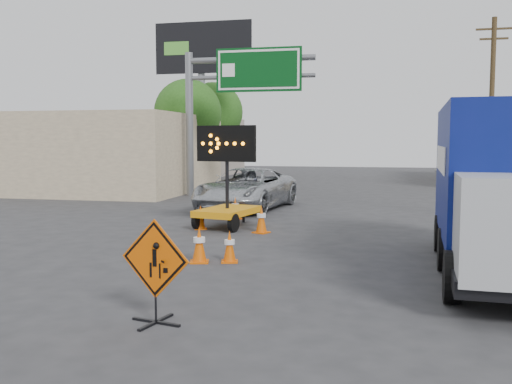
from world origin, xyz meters
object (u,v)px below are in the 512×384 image
(construction_sign, at_px, (155,268))
(pickup_truck, at_px, (247,189))
(box_truck, at_px, (499,198))
(arrow_board, at_px, (227,205))

(construction_sign, height_order, pickup_truck, pickup_truck)
(construction_sign, relative_size, box_truck, 0.21)
(construction_sign, height_order, arrow_board, arrow_board)
(construction_sign, distance_m, arrow_board, 9.28)
(arrow_board, relative_size, pickup_truck, 0.54)
(box_truck, bearing_deg, arrow_board, 148.60)
(pickup_truck, bearing_deg, box_truck, -44.27)
(arrow_board, bearing_deg, pickup_truck, 108.17)
(arrow_board, bearing_deg, construction_sign, -69.04)
(construction_sign, distance_m, pickup_truck, 13.92)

